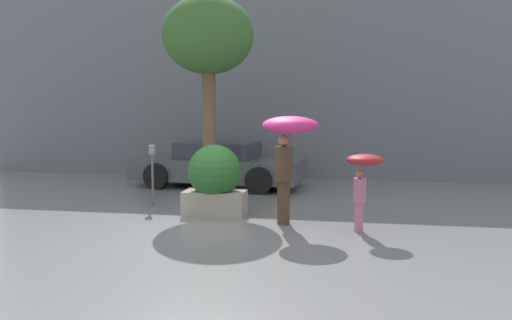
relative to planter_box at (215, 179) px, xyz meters
name	(u,v)px	position (x,y,z in m)	size (l,w,h in m)	color
ground_plane	(206,226)	(0.09, -0.96, -0.73)	(40.00, 40.00, 0.00)	slate
building_facade	(263,79)	(0.09, 5.54, 2.27)	(18.00, 0.30, 6.00)	slate
planter_box	(215,179)	(0.00, 0.00, 0.00)	(1.22, 1.06, 1.41)	#9E9384
person_adult	(288,139)	(1.54, -0.63, 0.85)	(1.01, 1.01, 1.99)	#473323
person_child	(363,172)	(2.85, -0.94, 0.32)	(0.62, 0.62, 1.36)	#B76684
parked_car_near	(218,165)	(-0.82, 3.54, -0.15)	(4.69, 2.37, 1.21)	#4C5156
street_tree	(208,39)	(-0.58, 1.75, 2.98)	(2.10, 2.10, 4.68)	brown
parking_meter	(152,163)	(-1.54, 0.61, 0.23)	(0.14, 0.14, 1.33)	#595B60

